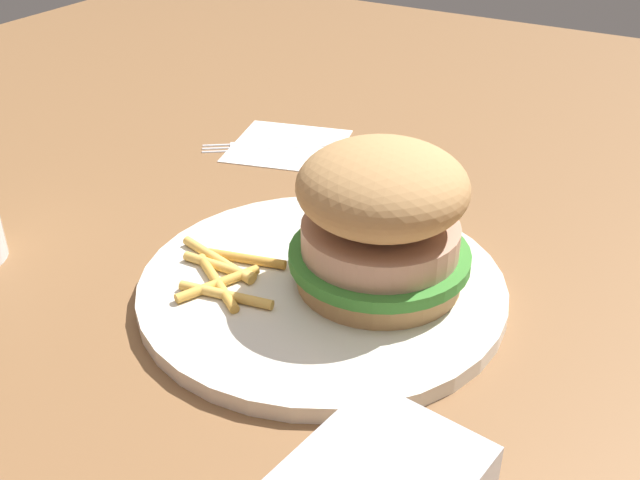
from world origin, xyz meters
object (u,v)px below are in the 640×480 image
object	(u,v)px
sandwich	(381,217)
fries_pile	(224,274)
plate	(320,283)
fork	(286,143)
napkin	(288,145)

from	to	relation	value
sandwich	fries_pile	distance (m)	0.12
plate	fries_pile	xyz separation A→B (m)	(-0.06, -0.04, 0.01)
sandwich	fork	size ratio (longest dim) A/B	0.84
sandwich	fork	world-z (taller)	sandwich
fries_pile	fork	bearing A→B (deg)	112.83
sandwich	fries_pile	size ratio (longest dim) A/B	1.21
plate	fork	world-z (taller)	plate
plate	fries_pile	bearing A→B (deg)	-147.39
sandwich	napkin	size ratio (longest dim) A/B	1.15
fries_pile	napkin	world-z (taller)	fries_pile
fork	fries_pile	bearing A→B (deg)	-67.17
plate	napkin	size ratio (longest dim) A/B	2.37
napkin	fork	size ratio (longest dim) A/B	0.73
sandwich	fork	distance (m)	0.28
sandwich	fries_pile	bearing A→B (deg)	-151.62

